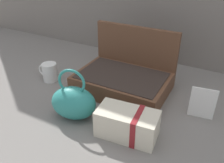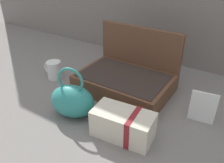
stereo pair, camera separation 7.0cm
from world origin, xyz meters
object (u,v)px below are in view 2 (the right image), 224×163
at_px(teal_pouch_handbag, 72,100).
at_px(coffee_mug, 54,70).
at_px(open_suitcase, 127,77).
at_px(cream_toiletry_bag, 124,125).
at_px(info_card_left, 203,107).

xyz_separation_m(teal_pouch_handbag, coffee_mug, (-0.31, 0.20, -0.03)).
relative_size(open_suitcase, cream_toiletry_bag, 1.86).
bearing_deg(info_card_left, coffee_mug, 176.76).
bearing_deg(open_suitcase, info_card_left, -8.95).
bearing_deg(teal_pouch_handbag, open_suitcase, 74.97).
relative_size(coffee_mug, info_card_left, 0.83).
bearing_deg(open_suitcase, cream_toiletry_bag, -62.24).
relative_size(open_suitcase, teal_pouch_handbag, 1.93).
distance_m(teal_pouch_handbag, coffee_mug, 0.36).
distance_m(teal_pouch_handbag, info_card_left, 0.53).
xyz_separation_m(open_suitcase, info_card_left, (0.39, -0.06, 0.00)).
xyz_separation_m(cream_toiletry_bag, info_card_left, (0.22, 0.25, 0.02)).
height_order(cream_toiletry_bag, info_card_left, info_card_left).
xyz_separation_m(open_suitcase, cream_toiletry_bag, (0.16, -0.31, -0.01)).
relative_size(teal_pouch_handbag, info_card_left, 1.62).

